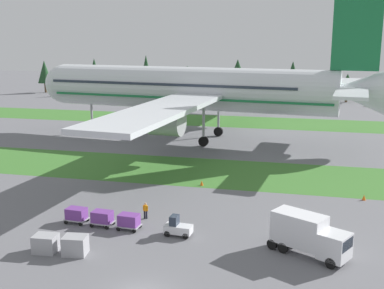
{
  "coord_description": "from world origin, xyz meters",
  "views": [
    {
      "loc": [
        10.93,
        -30.56,
        18.65
      ],
      "look_at": [
        -3.57,
        32.5,
        4.0
      ],
      "focal_mm": 45.61,
      "sensor_mm": 36.0,
      "label": 1
    }
  ],
  "objects_px": {
    "catering_truck": "(308,234)",
    "taxiway_marker_0": "(202,183)",
    "baggage_tug": "(178,228)",
    "uld_container_1": "(46,244)",
    "cargo_dolly_third": "(76,214)",
    "cargo_dolly_lead": "(129,220)",
    "cargo_dolly_second": "(102,217)",
    "taxiway_marker_1": "(364,197)",
    "uld_container_0": "(75,245)",
    "airliner": "(197,89)",
    "ground_crew_marshaller": "(146,210)"
  },
  "relations": [
    {
      "from": "ground_crew_marshaller",
      "to": "uld_container_1",
      "type": "bearing_deg",
      "value": 60.95
    },
    {
      "from": "cargo_dolly_lead",
      "to": "uld_container_1",
      "type": "height_order",
      "value": "uld_container_1"
    },
    {
      "from": "cargo_dolly_lead",
      "to": "cargo_dolly_second",
      "type": "relative_size",
      "value": 1.0
    },
    {
      "from": "cargo_dolly_second",
      "to": "taxiway_marker_0",
      "type": "xyz_separation_m",
      "value": [
        6.9,
        15.31,
        -0.6
      ]
    },
    {
      "from": "ground_crew_marshaller",
      "to": "taxiway_marker_1",
      "type": "relative_size",
      "value": 2.71
    },
    {
      "from": "baggage_tug",
      "to": "catering_truck",
      "type": "bearing_deg",
      "value": 87.31
    },
    {
      "from": "uld_container_1",
      "to": "taxiway_marker_0",
      "type": "xyz_separation_m",
      "value": [
        9.37,
        21.97,
        -0.47
      ]
    },
    {
      "from": "cargo_dolly_third",
      "to": "taxiway_marker_0",
      "type": "distance_m",
      "value": 17.99
    },
    {
      "from": "cargo_dolly_lead",
      "to": "cargo_dolly_third",
      "type": "xyz_separation_m",
      "value": [
        -5.78,
        0.47,
        0.0
      ]
    },
    {
      "from": "baggage_tug",
      "to": "airliner",
      "type": "bearing_deg",
      "value": -165.5
    },
    {
      "from": "catering_truck",
      "to": "taxiway_marker_1",
      "type": "xyz_separation_m",
      "value": [
        6.38,
        16.18,
        -1.63
      ]
    },
    {
      "from": "ground_crew_marshaller",
      "to": "uld_container_0",
      "type": "bearing_deg",
      "value": 73.99
    },
    {
      "from": "catering_truck",
      "to": "taxiway_marker_0",
      "type": "distance_m",
      "value": 21.85
    },
    {
      "from": "airliner",
      "to": "cargo_dolly_third",
      "type": "bearing_deg",
      "value": -178.44
    },
    {
      "from": "cargo_dolly_second",
      "to": "ground_crew_marshaller",
      "type": "height_order",
      "value": "ground_crew_marshaller"
    },
    {
      "from": "airliner",
      "to": "cargo_dolly_lead",
      "type": "bearing_deg",
      "value": -170.52
    },
    {
      "from": "cargo_dolly_lead",
      "to": "taxiway_marker_0",
      "type": "distance_m",
      "value": 16.07
    },
    {
      "from": "baggage_tug",
      "to": "uld_container_0",
      "type": "distance_m",
      "value": 9.62
    },
    {
      "from": "taxiway_marker_0",
      "to": "catering_truck",
      "type": "bearing_deg",
      "value": -53.38
    },
    {
      "from": "uld_container_1",
      "to": "taxiway_marker_1",
      "type": "height_order",
      "value": "uld_container_1"
    },
    {
      "from": "airliner",
      "to": "cargo_dolly_third",
      "type": "xyz_separation_m",
      "value": [
        -3.4,
        -41.54,
        -8.38
      ]
    },
    {
      "from": "taxiway_marker_1",
      "to": "cargo_dolly_third",
      "type": "bearing_deg",
      "value": -154.73
    },
    {
      "from": "airliner",
      "to": "ground_crew_marshaller",
      "type": "distance_m",
      "value": 39.91
    },
    {
      "from": "airliner",
      "to": "cargo_dolly_second",
      "type": "xyz_separation_m",
      "value": [
        -0.51,
        -41.77,
        -8.38
      ]
    },
    {
      "from": "ground_crew_marshaller",
      "to": "uld_container_0",
      "type": "xyz_separation_m",
      "value": [
        -3.29,
        -9.38,
        -0.11
      ]
    },
    {
      "from": "taxiway_marker_1",
      "to": "uld_container_0",
      "type": "bearing_deg",
      "value": -141.71
    },
    {
      "from": "cargo_dolly_lead",
      "to": "taxiway_marker_0",
      "type": "height_order",
      "value": "cargo_dolly_lead"
    },
    {
      "from": "taxiway_marker_1",
      "to": "cargo_dolly_lead",
      "type": "bearing_deg",
      "value": -148.67
    },
    {
      "from": "baggage_tug",
      "to": "uld_container_1",
      "type": "distance_m",
      "value": 11.99
    },
    {
      "from": "cargo_dolly_third",
      "to": "catering_truck",
      "type": "xyz_separation_m",
      "value": [
        22.79,
        -2.41,
        1.03
      ]
    },
    {
      "from": "baggage_tug",
      "to": "uld_container_0",
      "type": "relative_size",
      "value": 1.35
    },
    {
      "from": "cargo_dolly_second",
      "to": "baggage_tug",
      "type": "bearing_deg",
      "value": 90.0
    },
    {
      "from": "taxiway_marker_1",
      "to": "ground_crew_marshaller",
      "type": "bearing_deg",
      "value": -153.87
    },
    {
      "from": "cargo_dolly_lead",
      "to": "uld_container_1",
      "type": "distance_m",
      "value": 8.37
    },
    {
      "from": "taxiway_marker_0",
      "to": "taxiway_marker_1",
      "type": "bearing_deg",
      "value": -3.87
    },
    {
      "from": "airliner",
      "to": "cargo_dolly_third",
      "type": "distance_m",
      "value": 42.51
    },
    {
      "from": "cargo_dolly_lead",
      "to": "catering_truck",
      "type": "distance_m",
      "value": 17.15
    },
    {
      "from": "cargo_dolly_lead",
      "to": "catering_truck",
      "type": "relative_size",
      "value": 0.32
    },
    {
      "from": "baggage_tug",
      "to": "taxiway_marker_0",
      "type": "relative_size",
      "value": 4.28
    },
    {
      "from": "catering_truck",
      "to": "taxiway_marker_0",
      "type": "height_order",
      "value": "catering_truck"
    },
    {
      "from": "ground_crew_marshaller",
      "to": "baggage_tug",
      "type": "bearing_deg",
      "value": 144.33
    },
    {
      "from": "airliner",
      "to": "cargo_dolly_second",
      "type": "distance_m",
      "value": 42.61
    },
    {
      "from": "baggage_tug",
      "to": "cargo_dolly_lead",
      "type": "height_order",
      "value": "baggage_tug"
    },
    {
      "from": "taxiway_marker_0",
      "to": "ground_crew_marshaller",
      "type": "bearing_deg",
      "value": -105.01
    },
    {
      "from": "baggage_tug",
      "to": "cargo_dolly_lead",
      "type": "relative_size",
      "value": 1.17
    },
    {
      "from": "baggage_tug",
      "to": "uld_container_1",
      "type": "xyz_separation_m",
      "value": [
        -10.36,
        -6.02,
        -0.03
      ]
    },
    {
      "from": "uld_container_0",
      "to": "uld_container_1",
      "type": "relative_size",
      "value": 1.0
    },
    {
      "from": "airliner",
      "to": "catering_truck",
      "type": "distance_m",
      "value": 48.6
    },
    {
      "from": "catering_truck",
      "to": "baggage_tug",
      "type": "bearing_deg",
      "value": -68.85
    },
    {
      "from": "cargo_dolly_third",
      "to": "catering_truck",
      "type": "distance_m",
      "value": 22.94
    }
  ]
}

